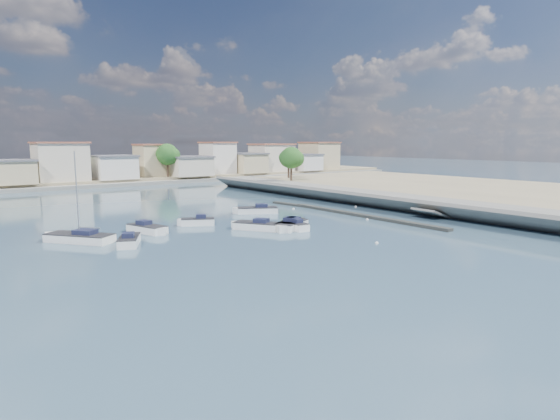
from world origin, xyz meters
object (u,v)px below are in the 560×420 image
motorboat_f (196,222)px  motorboat_h (292,224)px  motorboat_b (294,226)px  sailboat (77,238)px  motorboat_d (290,226)px  motorboat_c (255,210)px  motorboat_a (255,226)px  motorboat_g (149,229)px  motorboat_e (130,241)px

motorboat_f → motorboat_h: (8.25, -7.73, 0.00)m
motorboat_b → sailboat: 22.51m
motorboat_d → sailboat: size_ratio=0.61×
motorboat_c → motorboat_b: bearing=-104.3°
sailboat → motorboat_f: bearing=5.8°
motorboat_a → motorboat_d: bearing=-36.1°
motorboat_b → motorboat_d: bearing=142.6°
motorboat_f → motorboat_g: 6.30m
motorboat_e → sailboat: (-3.72, 4.23, 0.03)m
motorboat_e → motorboat_f: (9.86, 5.61, -0.00)m
motorboat_h → motorboat_f: bearing=136.9°
motorboat_b → motorboat_h: (0.63, 1.23, 0.00)m
motorboat_a → motorboat_d: 4.00m
motorboat_a → motorboat_c: (6.77, 9.92, 0.00)m
motorboat_b → motorboat_e: size_ratio=0.88×
motorboat_g → motorboat_h: same height
motorboat_d → sailboat: (-20.85, 7.31, 0.03)m
motorboat_a → motorboat_g: (-10.25, 5.24, 0.00)m
motorboat_a → motorboat_f: 7.51m
motorboat_f → motorboat_d: bearing=-50.0°
motorboat_c → sailboat: size_ratio=0.65×
motorboat_b → motorboat_g: 15.90m
motorboat_g → motorboat_e: bearing=-129.0°
sailboat → motorboat_e: bearing=-48.7°
motorboat_e → motorboat_g: bearing=51.0°
motorboat_c → motorboat_h: 11.61m
motorboat_h → motorboat_b: bearing=-117.1°
motorboat_d → motorboat_c: bearing=73.9°
motorboat_c → sailboat: bearing=-168.5°
motorboat_a → motorboat_e: same height
motorboat_b → motorboat_f: bearing=130.4°
motorboat_d → sailboat: 22.10m
motorboat_g → motorboat_h: size_ratio=1.08×
motorboat_d → motorboat_e: (-17.13, 3.08, 0.00)m
sailboat → motorboat_c: bearing=11.5°
motorboat_e → motorboat_d: bearing=-10.2°
motorboat_d → motorboat_f: same height
motorboat_g → motorboat_d: bearing=-29.4°
motorboat_g → motorboat_b: bearing=-29.6°
motorboat_b → motorboat_h: size_ratio=0.82×
motorboat_a → motorboat_h: bearing=-18.4°
motorboat_d → motorboat_f: bearing=130.0°
sailboat → motorboat_d: bearing=-19.3°
motorboat_b → motorboat_g: size_ratio=0.76×
motorboat_a → motorboat_h: size_ratio=1.08×
motorboat_f → sailboat: sailboat is taller
motorboat_f → motorboat_h: 11.30m
motorboat_e → motorboat_g: 5.81m
motorboat_f → motorboat_h: same height
motorboat_d → motorboat_g: size_ratio=1.01×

